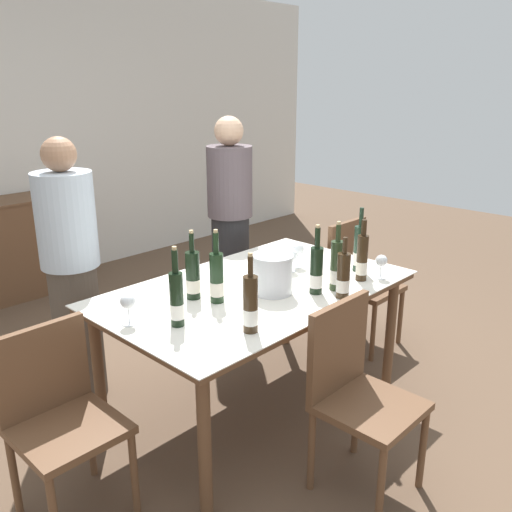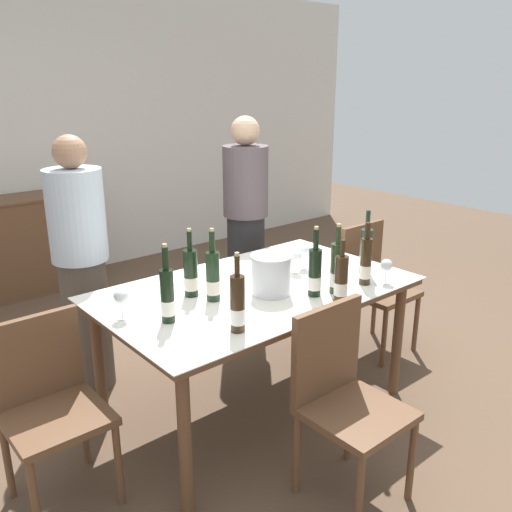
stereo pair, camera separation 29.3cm
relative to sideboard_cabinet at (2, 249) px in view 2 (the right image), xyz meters
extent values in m
plane|color=brown|center=(0.57, -2.80, -0.44)|extent=(12.00, 12.00, 0.00)
cube|color=silver|center=(0.57, 0.29, 0.96)|extent=(8.00, 0.10, 2.80)
cube|color=brown|center=(0.00, 0.00, -0.01)|extent=(1.57, 0.44, 0.86)
cylinder|color=brown|center=(-0.19, -3.23, -0.08)|extent=(0.06, 0.06, 0.73)
cylinder|color=brown|center=(1.34, -3.23, -0.08)|extent=(0.06, 0.06, 0.73)
cylinder|color=brown|center=(-0.19, -2.38, -0.08)|extent=(0.06, 0.06, 0.73)
cylinder|color=brown|center=(1.34, -2.38, -0.08)|extent=(0.06, 0.06, 0.73)
cube|color=brown|center=(0.57, -2.80, 0.31)|extent=(1.69, 1.01, 0.04)
cube|color=white|center=(0.57, -2.80, 0.33)|extent=(1.72, 1.04, 0.01)
cylinder|color=silver|center=(0.57, -2.93, 0.44)|extent=(0.21, 0.21, 0.21)
cylinder|color=silver|center=(0.57, -2.93, 0.54)|extent=(0.22, 0.22, 0.01)
cylinder|color=#332314|center=(0.78, -3.24, 0.45)|extent=(0.07, 0.07, 0.24)
cylinder|color=white|center=(0.78, -3.24, 0.40)|extent=(0.07, 0.07, 0.07)
cylinder|color=#332314|center=(0.78, -3.24, 0.61)|extent=(0.02, 0.02, 0.09)
cylinder|color=#28381E|center=(0.85, -3.14, 0.47)|extent=(0.07, 0.07, 0.27)
cylinder|color=white|center=(0.85, -3.14, 0.41)|extent=(0.07, 0.07, 0.08)
cylinder|color=#28381E|center=(0.85, -3.14, 0.65)|extent=(0.03, 0.03, 0.09)
cylinder|color=tan|center=(0.85, -3.14, 0.70)|extent=(0.02, 0.02, 0.02)
cylinder|color=black|center=(0.28, -2.81, 0.46)|extent=(0.07, 0.07, 0.26)
cylinder|color=silver|center=(0.28, -2.81, 0.40)|extent=(0.07, 0.07, 0.07)
cylinder|color=black|center=(0.28, -2.81, 0.64)|extent=(0.03, 0.03, 0.11)
cylinder|color=tan|center=(0.28, -2.81, 0.71)|extent=(0.02, 0.02, 0.02)
cylinder|color=black|center=(0.23, -2.68, 0.46)|extent=(0.07, 0.07, 0.25)
cylinder|color=silver|center=(0.23, -2.68, 0.40)|extent=(0.08, 0.08, 0.07)
cylinder|color=black|center=(0.23, -2.68, 0.63)|extent=(0.03, 0.03, 0.10)
cylinder|color=tan|center=(0.23, -2.68, 0.69)|extent=(0.02, 0.02, 0.02)
cylinder|color=black|center=(-0.04, -2.88, 0.46)|extent=(0.06, 0.06, 0.26)
cylinder|color=white|center=(-0.04, -2.88, 0.40)|extent=(0.07, 0.07, 0.07)
cylinder|color=black|center=(-0.04, -2.88, 0.64)|extent=(0.03, 0.03, 0.11)
cylinder|color=tan|center=(-0.04, -2.88, 0.70)|extent=(0.02, 0.02, 0.02)
cylinder|color=black|center=(0.73, -3.10, 0.46)|extent=(0.07, 0.07, 0.25)
cylinder|color=white|center=(0.73, -3.10, 0.40)|extent=(0.07, 0.07, 0.07)
cylinder|color=black|center=(0.73, -3.10, 0.64)|extent=(0.03, 0.03, 0.11)
cylinder|color=tan|center=(0.73, -3.10, 0.70)|extent=(0.02, 0.02, 0.02)
cylinder|color=#332314|center=(0.15, -3.17, 0.46)|extent=(0.07, 0.07, 0.26)
cylinder|color=white|center=(0.15, -3.17, 0.40)|extent=(0.07, 0.07, 0.07)
cylinder|color=#332314|center=(0.15, -3.17, 0.64)|extent=(0.02, 0.02, 0.09)
cylinder|color=tan|center=(0.15, -3.17, 0.70)|extent=(0.02, 0.02, 0.02)
cylinder|color=#332314|center=(1.07, -3.16, 0.46)|extent=(0.06, 0.06, 0.26)
cylinder|color=silver|center=(1.07, -3.16, 0.40)|extent=(0.06, 0.06, 0.07)
cylinder|color=#332314|center=(1.07, -3.16, 0.64)|extent=(0.03, 0.03, 0.09)
cylinder|color=#1E3323|center=(1.20, -3.06, 0.47)|extent=(0.07, 0.07, 0.27)
cylinder|color=white|center=(1.20, -3.06, 0.41)|extent=(0.07, 0.07, 0.08)
cylinder|color=#1E3323|center=(1.20, -3.06, 0.66)|extent=(0.03, 0.03, 0.11)
cylinder|color=white|center=(-0.18, -2.71, 0.33)|extent=(0.07, 0.07, 0.00)
cylinder|color=white|center=(-0.18, -2.71, 0.38)|extent=(0.01, 0.01, 0.08)
sphere|color=white|center=(-0.18, -2.71, 0.44)|extent=(0.07, 0.07, 0.07)
cylinder|color=white|center=(0.90, -2.77, 0.33)|extent=(0.07, 0.07, 0.00)
cylinder|color=white|center=(0.90, -2.77, 0.37)|extent=(0.01, 0.01, 0.07)
sphere|color=white|center=(0.90, -2.77, 0.43)|extent=(0.08, 0.08, 0.08)
cylinder|color=white|center=(1.00, -2.75, 0.33)|extent=(0.07, 0.07, 0.00)
cylinder|color=white|center=(1.00, -2.75, 0.37)|extent=(0.01, 0.01, 0.08)
sphere|color=white|center=(1.00, -2.75, 0.44)|extent=(0.08, 0.08, 0.08)
cylinder|color=white|center=(1.17, -3.22, 0.33)|extent=(0.07, 0.07, 0.00)
cylinder|color=white|center=(1.17, -3.22, 0.37)|extent=(0.01, 0.01, 0.08)
sphere|color=white|center=(1.17, -3.22, 0.43)|extent=(0.07, 0.07, 0.07)
cylinder|color=brown|center=(1.54, -2.99, -0.23)|extent=(0.03, 0.03, 0.42)
cylinder|color=brown|center=(1.91, -2.99, -0.23)|extent=(0.03, 0.03, 0.42)
cylinder|color=brown|center=(1.54, -2.62, -0.23)|extent=(0.03, 0.03, 0.42)
cylinder|color=brown|center=(1.91, -2.62, -0.23)|extent=(0.03, 0.03, 0.42)
cube|color=brown|center=(1.73, -2.80, 0.00)|extent=(0.42, 0.42, 0.04)
cube|color=brown|center=(1.73, -2.61, 0.24)|extent=(0.42, 0.04, 0.44)
cylinder|color=brown|center=(0.27, -3.82, -0.23)|extent=(0.03, 0.03, 0.42)
cylinder|color=brown|center=(0.64, -3.82, -0.23)|extent=(0.03, 0.03, 0.42)
cylinder|color=brown|center=(0.27, -3.45, -0.23)|extent=(0.03, 0.03, 0.42)
cylinder|color=brown|center=(0.64, -3.45, -0.23)|extent=(0.03, 0.03, 0.42)
cube|color=brown|center=(0.45, -3.64, 0.00)|extent=(0.42, 0.42, 0.04)
cube|color=brown|center=(0.45, -3.45, 0.24)|extent=(0.42, 0.04, 0.44)
cylinder|color=brown|center=(-0.77, -2.99, -0.23)|extent=(0.03, 0.03, 0.42)
cylinder|color=brown|center=(-0.40, -2.99, -0.23)|extent=(0.03, 0.03, 0.42)
cylinder|color=brown|center=(-0.77, -2.62, -0.23)|extent=(0.03, 0.03, 0.42)
cylinder|color=brown|center=(-0.40, -2.62, -0.23)|extent=(0.03, 0.03, 0.42)
cube|color=brown|center=(-0.58, -2.80, 0.00)|extent=(0.42, 0.42, 0.04)
cube|color=brown|center=(-0.58, -2.61, 0.22)|extent=(0.42, 0.04, 0.40)
cylinder|color=#51473D|center=(-0.05, -1.93, -0.02)|extent=(0.28, 0.28, 0.84)
cylinder|color=silver|center=(-0.05, -1.93, 0.67)|extent=(0.33, 0.33, 0.54)
sphere|color=#A37556|center=(-0.05, -1.93, 1.04)|extent=(0.19, 0.19, 0.19)
cylinder|color=#262628|center=(1.23, -1.91, 0.01)|extent=(0.28, 0.28, 0.91)
cylinder|color=#594C51|center=(1.23, -1.91, 0.72)|extent=(0.33, 0.33, 0.51)
sphere|color=#DBAD89|center=(1.23, -1.91, 1.08)|extent=(0.21, 0.21, 0.21)
camera|label=1|loc=(-1.45, -4.73, 1.41)|focal=38.00mm
camera|label=2|loc=(-1.23, -4.94, 1.41)|focal=38.00mm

